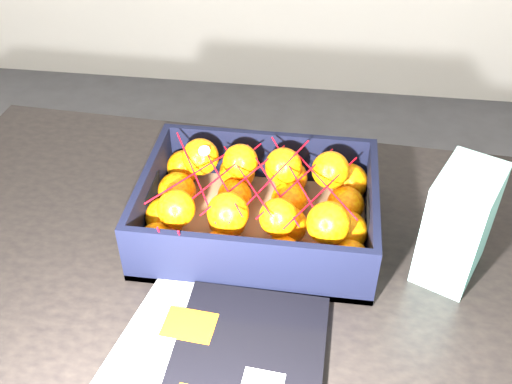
# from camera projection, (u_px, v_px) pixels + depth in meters

# --- Properties ---
(table) EXTENTS (1.24, 0.86, 0.75)m
(table) POSITION_uv_depth(u_px,v_px,m) (226.00, 302.00, 1.03)
(table) COLOR black
(table) RESTS_ON ground
(magazine_stack) EXTENTS (0.32, 0.32, 0.02)m
(magazine_stack) POSITION_uv_depth(u_px,v_px,m) (208.00, 367.00, 0.80)
(magazine_stack) COLOR silver
(magazine_stack) RESTS_ON table
(produce_crate) EXTENTS (0.39, 0.29, 0.11)m
(produce_crate) POSITION_uv_depth(u_px,v_px,m) (258.00, 215.00, 1.01)
(produce_crate) COLOR #8D5E41
(produce_crate) RESTS_ON table
(clementine_heap) EXTENTS (0.38, 0.27, 0.12)m
(clementine_heap) POSITION_uv_depth(u_px,v_px,m) (259.00, 204.00, 0.99)
(clementine_heap) COLOR orange
(clementine_heap) RESTS_ON produce_crate
(mesh_net) EXTENTS (0.32, 0.26, 0.09)m
(mesh_net) POSITION_uv_depth(u_px,v_px,m) (252.00, 184.00, 0.95)
(mesh_net) COLOR red
(mesh_net) RESTS_ON clementine_heap
(retail_carton) EXTENTS (0.13, 0.15, 0.19)m
(retail_carton) POSITION_uv_depth(u_px,v_px,m) (458.00, 224.00, 0.90)
(retail_carton) COLOR white
(retail_carton) RESTS_ON table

